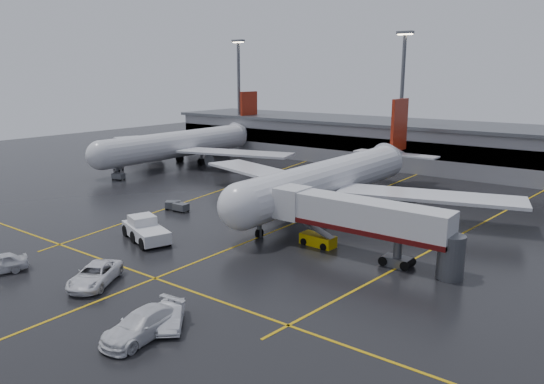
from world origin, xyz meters
The scene contains 21 objects.
ground centered at (0.00, 0.00, 0.00)m, with size 220.00×220.00×0.00m, color black.
apron_line_centre centered at (0.00, 0.00, 0.01)m, with size 0.25×90.00×0.02m, color gold.
apron_line_stop centered at (0.00, -22.00, 0.01)m, with size 60.00×0.25×0.02m, color gold.
apron_line_left centered at (-20.00, 10.00, 0.01)m, with size 0.25×70.00×0.02m, color gold.
apron_line_right centered at (18.00, 10.00, 0.01)m, with size 0.25×70.00×0.02m, color gold.
terminal centered at (0.00, 47.93, 4.32)m, with size 122.00×19.00×8.60m.
light_mast_left centered at (-45.00, 42.00, 14.47)m, with size 3.00×1.20×25.45m.
light_mast_mid centered at (-5.00, 42.00, 14.47)m, with size 3.00×1.20×25.45m.
main_airliner centered at (0.00, 9.70, 4.21)m, with size 48.80×45.60×14.10m.
second_airliner centered at (-42.00, 21.70, 4.21)m, with size 48.80×45.60×14.10m.
jet_bridge centered at (11.87, -6.00, 3.93)m, with size 19.90×3.40×6.05m.
pushback_tractor centered at (-9.39, -15.34, 1.06)m, with size 8.05×5.35×2.67m.
belt_loader centered at (6.78, -5.46, 0.61)m, with size 4.00×2.07×2.46m.
service_van_a centered at (-3.08, -26.03, 0.88)m, with size 2.91×6.30×1.75m, color white.
service_van_b centered at (7.51, -29.45, 0.94)m, with size 2.63×6.47×1.88m, color white.
service_van_c centered at (7.83, -27.13, 0.77)m, with size 1.62×4.65×1.53m, color silver.
baggage_cart_a centered at (-15.19, -4.71, 0.63)m, with size 2.07×1.42×1.12m.
baggage_cart_b centered at (-16.86, -4.54, 0.63)m, with size 2.38×2.24×1.12m.
baggage_cart_c centered at (-10.85, 6.37, 0.63)m, with size 2.17×1.58×1.12m.
baggage_cart_d centered at (-47.07, 8.99, 0.63)m, with size 2.21×1.66×1.12m.
baggage_cart_e centered at (-39.44, 3.37, 0.63)m, with size 2.28×1.79×1.12m.
Camera 1 is at (34.37, -50.00, 17.89)m, focal length 33.91 mm.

